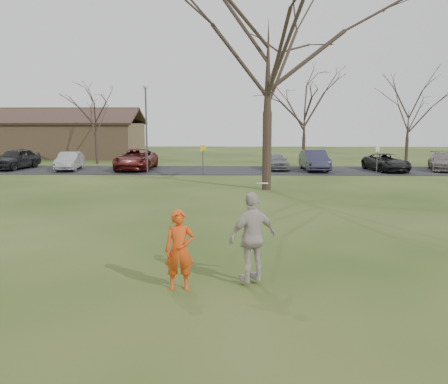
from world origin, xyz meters
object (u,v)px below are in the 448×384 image
(car_0, at_px, (16,159))
(car_6, at_px, (386,162))
(player_defender, at_px, (179,250))
(car_7, at_px, (444,161))
(big_tree, at_px, (268,58))
(lamp_post, at_px, (146,117))
(building, at_px, (42,139))
(catching_play, at_px, (253,237))
(car_5, at_px, (314,160))
(car_4, at_px, (276,161))
(car_2, at_px, (136,159))
(car_1, at_px, (70,161))

(car_0, xyz_separation_m, car_6, (28.27, -0.66, -0.15))
(player_defender, xyz_separation_m, car_7, (16.81, 25.82, -0.18))
(big_tree, bearing_deg, lamp_post, 136.85)
(lamp_post, bearing_deg, building, 132.09)
(catching_play, height_order, big_tree, big_tree)
(car_5, height_order, building, building)
(big_tree, bearing_deg, car_4, 82.77)
(car_7, relative_size, catching_play, 2.05)
(car_5, xyz_separation_m, building, (-26.18, 13.11, 1.12))
(building, bearing_deg, lamp_post, -47.91)
(car_4, bearing_deg, player_defender, -107.99)
(car_2, relative_size, lamp_post, 0.90)
(car_0, xyz_separation_m, car_2, (9.43, -0.14, -0.01))
(building, relative_size, lamp_post, 3.29)
(car_0, bearing_deg, car_4, 8.92)
(car_4, bearing_deg, car_2, 172.44)
(catching_play, bearing_deg, building, 118.53)
(car_6, distance_m, big_tree, 14.91)
(car_1, height_order, car_2, car_2)
(car_0, bearing_deg, catching_play, -46.82)
(car_4, bearing_deg, car_1, 173.55)
(car_1, height_order, car_6, car_1)
(building, bearing_deg, car_0, -75.87)
(car_5, bearing_deg, car_6, -4.95)
(car_1, bearing_deg, player_defender, -72.51)
(player_defender, distance_m, lamp_post, 23.81)
(catching_play, bearing_deg, car_4, 84.31)
(lamp_post, bearing_deg, car_5, 11.10)
(car_0, height_order, car_7, car_0)
(car_2, xyz_separation_m, big_tree, (9.37, -10.16, 6.17))
(big_tree, bearing_deg, car_7, 36.36)
(car_6, xyz_separation_m, catching_play, (-10.70, -24.83, 0.43))
(car_6, bearing_deg, catching_play, -122.23)
(car_0, bearing_deg, car_5, 7.61)
(car_1, distance_m, car_7, 28.34)
(car_1, height_order, car_5, car_5)
(car_5, height_order, lamp_post, lamp_post)
(car_2, bearing_deg, lamp_post, -62.95)
(car_7, bearing_deg, big_tree, -127.37)
(car_6, bearing_deg, car_1, 170.84)
(car_2, bearing_deg, car_1, -175.50)
(big_tree, bearing_deg, catching_play, -94.63)
(building, bearing_deg, catching_play, -61.47)
(car_2, bearing_deg, player_defender, -76.05)
(catching_play, height_order, lamp_post, lamp_post)
(player_defender, height_order, car_7, player_defender)
(car_2, height_order, catching_play, catching_play)
(player_defender, distance_m, big_tree, 16.94)
(car_7, bearing_deg, player_defender, -106.79)
(car_2, height_order, car_4, car_2)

